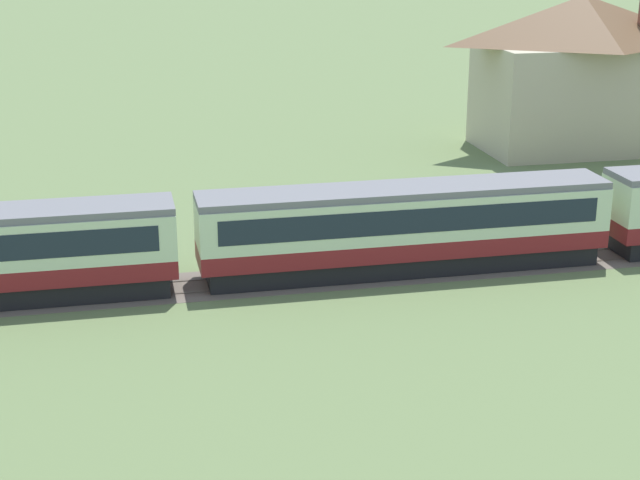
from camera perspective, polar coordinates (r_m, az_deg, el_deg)
passenger_train at (r=43.66m, az=5.28°, el=0.93°), size 95.93×2.88×3.93m
railway_track at (r=43.04m, az=-2.39°, el=-2.33°), size 139.53×3.60×0.04m
station_house_brown_roof at (r=68.38m, az=14.81°, el=9.49°), size 13.56×8.25×10.22m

